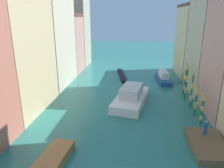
# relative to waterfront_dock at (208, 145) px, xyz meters

# --- Properties ---
(ground_plane) EXTENTS (154.00, 154.00, 0.00)m
(ground_plane) POSITION_rel_waterfront_dock_xyz_m (-8.80, 17.62, -0.33)
(ground_plane) COLOR #28756B
(building_left_1) EXTENTS (7.22, 11.56, 17.68)m
(building_left_1) POSITION_rel_waterfront_dock_xyz_m (-23.12, 7.11, 8.52)
(building_left_1) COLOR beige
(building_left_1) RESTS_ON ground
(building_left_2) EXTENTS (7.22, 11.60, 17.39)m
(building_left_2) POSITION_rel_waterfront_dock_xyz_m (-23.12, 18.80, 8.38)
(building_left_2) COLOR beige
(building_left_2) RESTS_ON ground
(building_left_3) EXTENTS (7.22, 7.59, 13.02)m
(building_left_3) POSITION_rel_waterfront_dock_xyz_m (-23.12, 28.38, 6.19)
(building_left_3) COLOR tan
(building_left_3) RESTS_ON ground
(building_left_4) EXTENTS (7.22, 7.67, 19.17)m
(building_left_4) POSITION_rel_waterfront_dock_xyz_m (-23.12, 36.21, 9.27)
(building_left_4) COLOR #BCB299
(building_left_4) RESTS_ON ground
(building_right_2) EXTENTS (7.22, 9.71, 19.92)m
(building_right_2) POSITION_rel_waterfront_dock_xyz_m (5.51, 17.30, 9.63)
(building_right_2) COLOR #BCB299
(building_right_2) RESTS_ON ground
(building_right_3) EXTENTS (7.22, 11.62, 14.78)m
(building_right_3) POSITION_rel_waterfront_dock_xyz_m (5.51, 28.26, 7.07)
(building_right_3) COLOR beige
(building_right_3) RESTS_ON ground
(waterfront_dock) EXTENTS (3.34, 5.81, 0.67)m
(waterfront_dock) POSITION_rel_waterfront_dock_xyz_m (0.00, 0.00, 0.00)
(waterfront_dock) COLOR brown
(waterfront_dock) RESTS_ON ground
(person_on_dock) EXTENTS (0.36, 0.36, 1.60)m
(person_on_dock) POSITION_rel_waterfront_dock_xyz_m (0.07, 1.40, 1.07)
(person_on_dock) COLOR #234C93
(person_on_dock) RESTS_ON waterfront_dock
(mooring_pole_0) EXTENTS (0.30, 0.30, 3.91)m
(mooring_pole_0) POSITION_rel_waterfront_dock_xyz_m (0.66, 4.91, 1.67)
(mooring_pole_0) COLOR #197247
(mooring_pole_0) RESTS_ON ground
(mooring_pole_1) EXTENTS (0.34, 0.34, 4.10)m
(mooring_pole_1) POSITION_rel_waterfront_dock_xyz_m (0.59, 7.37, 1.77)
(mooring_pole_1) COLOR #197247
(mooring_pole_1) RESTS_ON ground
(mooring_pole_2) EXTENTS (0.27, 0.27, 4.86)m
(mooring_pole_2) POSITION_rel_waterfront_dock_xyz_m (0.67, 10.04, 2.14)
(mooring_pole_2) COLOR #197247
(mooring_pole_2) RESTS_ON ground
(mooring_pole_3) EXTENTS (0.30, 0.30, 4.91)m
(mooring_pole_3) POSITION_rel_waterfront_dock_xyz_m (0.65, 13.32, 2.17)
(mooring_pole_3) COLOR #197247
(mooring_pole_3) RESTS_ON ground
(mooring_pole_4) EXTENTS (0.31, 0.31, 5.18)m
(mooring_pole_4) POSITION_rel_waterfront_dock_xyz_m (0.97, 15.63, 2.31)
(mooring_pole_4) COLOR #197247
(mooring_pole_4) RESTS_ON ground
(vaporetto_white) EXTENTS (5.79, 10.38, 2.66)m
(vaporetto_white) POSITION_rel_waterfront_dock_xyz_m (-7.69, 10.63, 0.65)
(vaporetto_white) COLOR white
(vaporetto_white) RESTS_ON ground
(gondola_black) EXTENTS (2.83, 10.14, 0.49)m
(gondola_black) POSITION_rel_waterfront_dock_xyz_m (-9.98, 25.34, -0.09)
(gondola_black) COLOR black
(gondola_black) RESTS_ON ground
(motorboat_0) EXTENTS (2.69, 6.23, 0.78)m
(motorboat_0) POSITION_rel_waterfront_dock_xyz_m (-14.29, -4.17, 0.06)
(motorboat_0) COLOR olive
(motorboat_0) RESTS_ON ground
(motorboat_1) EXTENTS (2.67, 7.81, 2.05)m
(motorboat_1) POSITION_rel_waterfront_dock_xyz_m (-1.59, 22.73, 0.42)
(motorboat_1) COLOR #234C93
(motorboat_1) RESTS_ON ground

